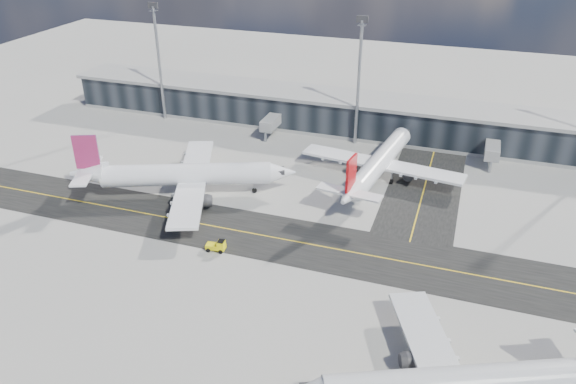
# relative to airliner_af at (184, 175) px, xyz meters

# --- Properties ---
(ground) EXTENTS (300.00, 300.00, 0.00)m
(ground) POSITION_rel_airliner_af_xyz_m (25.59, -12.94, -4.18)
(ground) COLOR gray
(ground) RESTS_ON ground
(taxiway_lanes) EXTENTS (180.00, 63.00, 0.03)m
(taxiway_lanes) POSITION_rel_airliner_af_xyz_m (29.51, -2.20, -4.17)
(taxiway_lanes) COLOR black
(taxiway_lanes) RESTS_ON ground
(terminal_concourse) EXTENTS (152.00, 19.80, 8.80)m
(terminal_concourse) POSITION_rel_airliner_af_xyz_m (25.63, 41.99, -0.09)
(terminal_concourse) COLOR black
(terminal_concourse) RESTS_ON ground
(floodlight_masts) EXTENTS (102.50, 0.70, 28.90)m
(floodlight_masts) POSITION_rel_airliner_af_xyz_m (25.59, 35.06, 11.43)
(floodlight_masts) COLOR gray
(floodlight_masts) RESTS_ON ground
(airliner_af) EXTENTS (41.09, 35.55, 12.65)m
(airliner_af) POSITION_rel_airliner_af_xyz_m (0.00, 0.00, 0.00)
(airliner_af) COLOR white
(airliner_af) RESTS_ON ground
(airliner_redtail) EXTENTS (33.82, 39.53, 11.71)m
(airliner_redtail) POSITION_rel_airliner_af_xyz_m (34.19, 18.09, -0.31)
(airliner_redtail) COLOR white
(airliner_redtail) RESTS_ON ground
(airliner_near) EXTENTS (38.65, 33.37, 11.99)m
(airliner_near) POSITION_rel_airliner_af_xyz_m (53.76, -35.82, -0.22)
(airliner_near) COLOR #BCBEC1
(airliner_near) RESTS_ON ground
(baggage_tug) EXTENTS (3.31, 1.92, 1.98)m
(baggage_tug) POSITION_rel_airliner_af_xyz_m (14.22, -15.65, -3.18)
(baggage_tug) COLOR yellow
(baggage_tug) RESTS_ON ground
(service_van) EXTENTS (2.67, 5.35, 1.45)m
(service_van) POSITION_rel_airliner_af_xyz_m (30.51, 18.42, -3.45)
(service_van) COLOR white
(service_van) RESTS_ON ground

